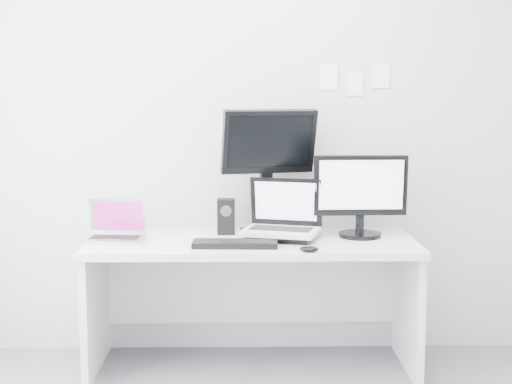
% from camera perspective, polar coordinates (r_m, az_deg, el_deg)
% --- Properties ---
extents(back_wall, '(3.60, 0.00, 3.60)m').
position_cam_1_polar(back_wall, '(4.41, -0.34, 5.15)').
color(back_wall, '#B4B7B9').
rests_on(back_wall, ground).
extents(desk, '(1.80, 0.70, 0.73)m').
position_cam_1_polar(desk, '(4.23, -0.28, -8.52)').
color(desk, silver).
rests_on(desk, ground).
extents(macbook, '(0.34, 0.27, 0.24)m').
position_cam_1_polar(macbook, '(4.16, -10.70, -2.08)').
color(macbook, '#AEAEB3').
rests_on(macbook, desk).
extents(speaker, '(0.13, 0.13, 0.20)m').
position_cam_1_polar(speaker, '(4.32, -2.27, -1.86)').
color(speaker, black).
rests_on(speaker, desk).
extents(dell_laptop, '(0.48, 0.42, 0.34)m').
position_cam_1_polar(dell_laptop, '(4.13, 1.85, -1.30)').
color(dell_laptop, silver).
rests_on(dell_laptop, desk).
extents(rear_monitor, '(0.57, 0.33, 0.73)m').
position_cam_1_polar(rear_monitor, '(4.29, 0.90, 1.68)').
color(rear_monitor, black).
rests_on(rear_monitor, desk).
extents(samsung_monitor, '(0.53, 0.25, 0.48)m').
position_cam_1_polar(samsung_monitor, '(4.24, 7.91, -0.21)').
color(samsung_monitor, black).
rests_on(samsung_monitor, desk).
extents(keyboard, '(0.45, 0.18, 0.03)m').
position_cam_1_polar(keyboard, '(3.98, -1.60, -3.94)').
color(keyboard, black).
rests_on(keyboard, desk).
extents(mouse, '(0.11, 0.08, 0.03)m').
position_cam_1_polar(mouse, '(3.85, 4.03, -4.32)').
color(mouse, black).
rests_on(mouse, desk).
extents(wall_note_0, '(0.10, 0.00, 0.14)m').
position_cam_1_polar(wall_note_0, '(4.43, 5.55, 8.62)').
color(wall_note_0, white).
rests_on(wall_note_0, back_wall).
extents(wall_note_1, '(0.09, 0.00, 0.13)m').
position_cam_1_polar(wall_note_1, '(4.45, 7.48, 8.07)').
color(wall_note_1, white).
rests_on(wall_note_1, back_wall).
extents(wall_note_2, '(0.10, 0.00, 0.14)m').
position_cam_1_polar(wall_note_2, '(4.48, 9.42, 8.67)').
color(wall_note_2, white).
rests_on(wall_note_2, back_wall).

